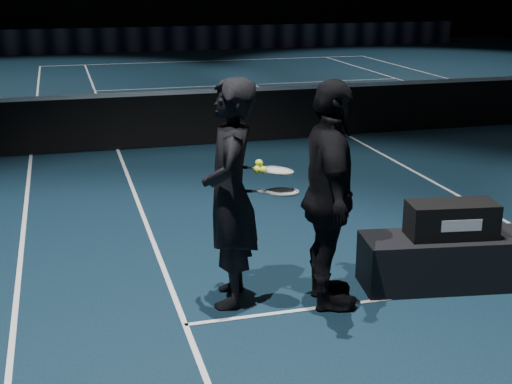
# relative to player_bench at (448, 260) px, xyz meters

# --- Properties ---
(floor) EXTENTS (36.00, 36.00, 0.00)m
(floor) POSITION_rel_player_bench_xyz_m (1.59, 6.25, -0.24)
(floor) COLOR black
(floor) RESTS_ON ground
(court_lines) EXTENTS (10.98, 23.78, 0.01)m
(court_lines) POSITION_rel_player_bench_xyz_m (1.59, 6.25, -0.24)
(court_lines) COLOR white
(court_lines) RESTS_ON floor
(net_mesh) EXTENTS (12.80, 0.02, 0.86)m
(net_mesh) POSITION_rel_player_bench_xyz_m (1.59, 6.25, 0.21)
(net_mesh) COLOR black
(net_mesh) RESTS_ON floor
(net_tape) EXTENTS (12.80, 0.03, 0.07)m
(net_tape) POSITION_rel_player_bench_xyz_m (1.59, 6.25, 0.67)
(net_tape) COLOR white
(net_tape) RESTS_ON net_mesh
(sponsor_backdrop) EXTENTS (22.00, 0.15, 0.90)m
(sponsor_backdrop) POSITION_rel_player_bench_xyz_m (1.59, 21.75, 0.21)
(sponsor_backdrop) COLOR black
(sponsor_backdrop) RESTS_ON floor
(player_bench) EXTENTS (1.68, 0.78, 0.49)m
(player_bench) POSITION_rel_player_bench_xyz_m (0.00, 0.00, 0.00)
(player_bench) COLOR black
(player_bench) RESTS_ON floor
(racket_bag) EXTENTS (0.85, 0.46, 0.32)m
(racket_bag) POSITION_rel_player_bench_xyz_m (0.00, 0.00, 0.41)
(racket_bag) COLOR black
(racket_bag) RESTS_ON player_bench
(bag_signature) EXTENTS (0.37, 0.06, 0.11)m
(bag_signature) POSITION_rel_player_bench_xyz_m (0.00, -0.18, 0.41)
(bag_signature) COLOR white
(bag_signature) RESTS_ON racket_bag
(player_a) EXTENTS (0.65, 0.83, 2.00)m
(player_a) POSITION_rel_player_bench_xyz_m (-2.04, 0.21, 0.75)
(player_a) COLOR black
(player_a) RESTS_ON floor
(player_b) EXTENTS (0.72, 1.24, 2.00)m
(player_b) POSITION_rel_player_bench_xyz_m (-1.24, -0.08, 0.75)
(player_b) COLOR black
(player_b) RESTS_ON floor
(racket_lower) EXTENTS (0.71, 0.44, 0.03)m
(racket_lower) POSITION_rel_player_bench_xyz_m (-1.61, 0.06, 0.79)
(racket_lower) COLOR black
(racket_lower) RESTS_ON player_a
(racket_upper) EXTENTS (0.71, 0.40, 0.10)m
(racket_upper) POSITION_rel_player_bench_xyz_m (-1.65, 0.11, 0.96)
(racket_upper) COLOR black
(racket_upper) RESTS_ON player_b
(tennis_balls) EXTENTS (0.12, 0.10, 0.12)m
(tennis_balls) POSITION_rel_player_bench_xyz_m (-1.80, 0.13, 0.99)
(tennis_balls) COLOR #D3EA31
(tennis_balls) RESTS_ON racket_upper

